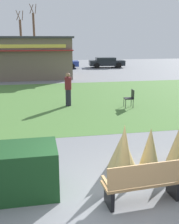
# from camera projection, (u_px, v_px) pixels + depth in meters

# --- Properties ---
(ground_plane) EXTENTS (80.00, 80.00, 0.00)m
(ground_plane) POSITION_uv_depth(u_px,v_px,m) (111.00, 202.00, 5.67)
(ground_plane) COLOR slate
(lawn_patch) EXTENTS (36.00, 12.00, 0.01)m
(lawn_patch) POSITION_uv_depth(u_px,v_px,m) (64.00, 100.00, 15.20)
(lawn_patch) COLOR #4C7A38
(lawn_patch) RESTS_ON ground_plane
(park_bench) EXTENTS (1.73, 0.64, 0.95)m
(park_bench) POSITION_uv_depth(u_px,v_px,m) (144.00, 182.00, 5.53)
(park_bench) COLOR tan
(park_bench) RESTS_ON ground_plane
(hedge_left) EXTENTS (2.00, 1.10, 1.08)m
(hedge_left) POSITION_uv_depth(u_px,v_px,m) (11.00, 172.00, 5.85)
(hedge_left) COLOR #19421E
(hedge_left) RESTS_ON ground_plane
(ornamental_grass_behind_left) EXTENTS (0.54, 0.54, 1.08)m
(ornamental_grass_behind_left) POSITION_uv_depth(u_px,v_px,m) (150.00, 148.00, 7.15)
(ornamental_grass_behind_left) COLOR tan
(ornamental_grass_behind_left) RESTS_ON ground_plane
(ornamental_grass_behind_right) EXTENTS (0.51, 0.51, 1.31)m
(ornamental_grass_behind_right) POSITION_uv_depth(u_px,v_px,m) (124.00, 150.00, 6.72)
(ornamental_grass_behind_right) COLOR tan
(ornamental_grass_behind_right) RESTS_ON ground_plane
(ornamental_grass_behind_center) EXTENTS (0.77, 0.77, 0.95)m
(ornamental_grass_behind_center) POSITION_uv_depth(u_px,v_px,m) (122.00, 151.00, 7.11)
(ornamental_grass_behind_center) COLOR tan
(ornamental_grass_behind_center) RESTS_ON ground_plane
(food_kiosk) EXTENTS (10.91, 5.02, 3.55)m
(food_kiosk) POSITION_uv_depth(u_px,v_px,m) (8.00, 57.00, 23.40)
(food_kiosk) COLOR #6B5B4C
(food_kiosk) RESTS_ON ground_plane
(cafe_chair_east) EXTENTS (0.48, 0.48, 0.89)m
(cafe_chair_east) POSITION_uv_depth(u_px,v_px,m) (130.00, 97.00, 13.47)
(cafe_chair_east) COLOR black
(cafe_chair_east) RESTS_ON ground_plane
(person_strolling) EXTENTS (0.34, 0.34, 1.69)m
(person_strolling) POSITION_uv_depth(u_px,v_px,m) (68.00, 89.00, 13.69)
(person_strolling) COLOR #23232D
(person_strolling) RESTS_ON ground_plane
(parked_car_west_slot) EXTENTS (4.25, 2.15, 1.20)m
(parked_car_west_slot) POSITION_uv_depth(u_px,v_px,m) (12.00, 64.00, 30.52)
(parked_car_west_slot) COLOR maroon
(parked_car_west_slot) RESTS_ON ground_plane
(parked_car_center_slot) EXTENTS (4.34, 2.34, 1.20)m
(parked_car_center_slot) POSITION_uv_depth(u_px,v_px,m) (60.00, 63.00, 31.52)
(parked_car_center_slot) COLOR navy
(parked_car_center_slot) RESTS_ON ground_plane
(parked_car_east_slot) EXTENTS (4.35, 2.35, 1.20)m
(parked_car_east_slot) POSITION_uv_depth(u_px,v_px,m) (106.00, 62.00, 32.54)
(parked_car_east_slot) COLOR black
(parked_car_east_slot) RESTS_ON ground_plane
(tree_left_bg) EXTENTS (0.91, 0.96, 7.53)m
(tree_left_bg) POSITION_uv_depth(u_px,v_px,m) (34.00, 38.00, 34.42)
(tree_left_bg) COLOR brown
(tree_left_bg) RESTS_ON ground_plane
(tree_center_bg) EXTENTS (0.91, 0.96, 6.66)m
(tree_center_bg) POSITION_uv_depth(u_px,v_px,m) (21.00, 42.00, 33.38)
(tree_center_bg) COLOR brown
(tree_center_bg) RESTS_ON ground_plane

